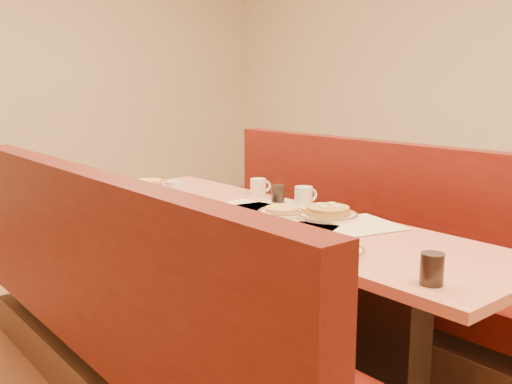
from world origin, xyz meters
TOP-DOWN VIEW (x-y plane):
  - ground at (0.00, 0.00)m, footprint 8.00×8.00m
  - diner_table at (0.00, 0.00)m, footprint 0.70×2.50m
  - booth_left at (-0.73, 0.00)m, footprint 0.55×2.50m
  - booth_right at (0.73, 0.00)m, footprint 0.55×2.50m
  - placemat_near_left at (-0.12, -0.31)m, footprint 0.44×0.40m
  - placemat_near_right at (0.12, -0.39)m, footprint 0.51×0.43m
  - placemat_far_left at (-0.06, 0.18)m, footprint 0.50×0.41m
  - placemat_far_right at (0.12, 0.14)m, footprint 0.39×0.32m
  - pancake_plate at (0.18, -0.21)m, footprint 0.29×0.29m
  - eggs_plate at (-0.23, -0.62)m, footprint 0.24×0.24m
  - extra_plate_mid at (0.06, -0.02)m, footprint 0.23×0.23m
  - extra_plate_far at (-0.05, 1.10)m, footprint 0.23×0.23m
  - coffee_mug_a at (0.28, 0.06)m, footprint 0.13×0.09m
  - coffee_mug_b at (-0.28, 0.36)m, footprint 0.12×0.09m
  - coffee_mug_c at (0.28, 0.43)m, footprint 0.13×0.09m
  - coffee_mug_d at (-0.11, 0.69)m, footprint 0.12×0.08m
  - soda_tumbler_near at (-0.23, -1.05)m, footprint 0.08×0.08m
  - soda_tumbler_mid at (0.22, 0.19)m, footprint 0.07×0.07m

SIDE VIEW (x-z plane):
  - ground at x=0.00m, z-range 0.00..0.00m
  - booth_left at x=-0.73m, z-range -0.16..0.89m
  - booth_right at x=0.73m, z-range -0.16..0.89m
  - diner_table at x=0.00m, z-range 0.00..0.75m
  - placemat_near_left at x=-0.12m, z-range 0.75..0.76m
  - placemat_near_right at x=0.12m, z-range 0.75..0.76m
  - placemat_far_left at x=-0.06m, z-range 0.75..0.76m
  - placemat_far_right at x=0.12m, z-range 0.75..0.76m
  - eggs_plate at x=-0.23m, z-range 0.74..0.79m
  - extra_plate_mid at x=0.06m, z-range 0.74..0.79m
  - extra_plate_far at x=-0.05m, z-range 0.74..0.79m
  - pancake_plate at x=0.18m, z-range 0.74..0.81m
  - coffee_mug_d at x=-0.11m, z-range 0.75..0.84m
  - coffee_mug_b at x=-0.28m, z-range 0.75..0.84m
  - soda_tumbler_mid at x=0.22m, z-range 0.75..0.85m
  - coffee_mug_c at x=0.28m, z-range 0.75..0.85m
  - soda_tumbler_near at x=-0.23m, z-range 0.75..0.85m
  - coffee_mug_a at x=0.28m, z-range 0.75..0.85m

